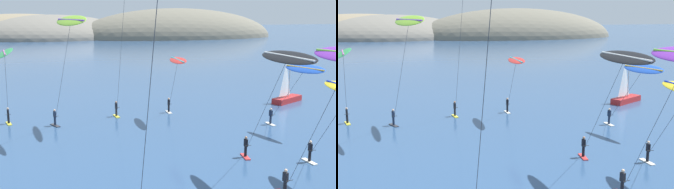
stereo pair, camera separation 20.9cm
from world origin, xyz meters
The scene contains 7 objects.
headland_island centered at (5.27, 176.14, 0.00)m, with size 147.67×56.95×24.27m.
sailboat_near centered at (14.88, 41.21, 0.64)m, with size 5.67×3.70×5.70m.
kitesurfer_blue centered at (8.50, 28.77, 5.62)m, with size 2.66×6.78×6.58m.
kitesurfer_black centered at (1.04, 19.18, 7.89)m, with size 1.65×8.84×8.84m.
kitesurfer_red centered at (-1.23, 36.27, 5.81)m, with size 1.31×6.89×6.65m.
kitesurfer_green centered at (-17.69, 35.58, 7.04)m, with size 2.18×7.17×8.06m.
kitesurfer_lime centered at (-11.94, 32.57, 9.81)m, with size 3.91×8.77×11.00m.
Camera 2 is at (-12.99, -5.02, 11.38)m, focal length 45.00 mm.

